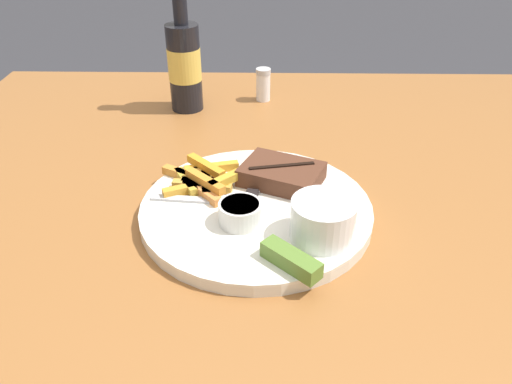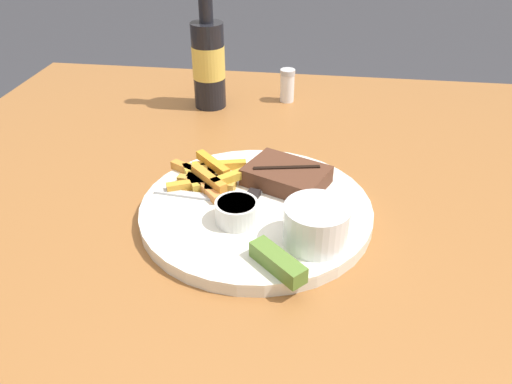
{
  "view_description": "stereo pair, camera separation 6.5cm",
  "coord_description": "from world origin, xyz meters",
  "px_view_note": "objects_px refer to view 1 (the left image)",
  "views": [
    {
      "loc": [
        0.01,
        -0.55,
        1.14
      ],
      "look_at": [
        0.0,
        0.0,
        0.79
      ],
      "focal_mm": 35.0,
      "sensor_mm": 36.0,
      "label": 1
    },
    {
      "loc": [
        0.07,
        -0.54,
        1.14
      ],
      "look_at": [
        0.0,
        0.0,
        0.79
      ],
      "focal_mm": 35.0,
      "sensor_mm": 36.0,
      "label": 2
    }
  ],
  "objects_px": {
    "dinner_plate": "(256,210)",
    "steak_portion": "(282,174)",
    "pickle_spear": "(291,260)",
    "knife_utensil": "(255,186)",
    "fork_utensil": "(196,200)",
    "salt_shaker": "(263,84)",
    "dipping_sauce_cup": "(240,212)",
    "beer_bottle": "(184,62)",
    "coleslaw_cup": "(323,218)"
  },
  "relations": [
    {
      "from": "dinner_plate",
      "to": "steak_portion",
      "type": "bearing_deg",
      "value": 58.99
    },
    {
      "from": "pickle_spear",
      "to": "knife_utensil",
      "type": "relative_size",
      "value": 0.42
    },
    {
      "from": "steak_portion",
      "to": "fork_utensil",
      "type": "bearing_deg",
      "value": -156.34
    },
    {
      "from": "salt_shaker",
      "to": "dipping_sauce_cup",
      "type": "bearing_deg",
      "value": -93.4
    },
    {
      "from": "dipping_sauce_cup",
      "to": "beer_bottle",
      "type": "bearing_deg",
      "value": 106.85
    },
    {
      "from": "dinner_plate",
      "to": "dipping_sauce_cup",
      "type": "distance_m",
      "value": 0.05
    },
    {
      "from": "dinner_plate",
      "to": "beer_bottle",
      "type": "distance_m",
      "value": 0.39
    },
    {
      "from": "coleslaw_cup",
      "to": "pickle_spear",
      "type": "distance_m",
      "value": 0.07
    },
    {
      "from": "dinner_plate",
      "to": "knife_utensil",
      "type": "relative_size",
      "value": 1.87
    },
    {
      "from": "coleslaw_cup",
      "to": "knife_utensil",
      "type": "distance_m",
      "value": 0.14
    },
    {
      "from": "knife_utensil",
      "to": "beer_bottle",
      "type": "relative_size",
      "value": 0.64
    },
    {
      "from": "pickle_spear",
      "to": "fork_utensil",
      "type": "height_order",
      "value": "pickle_spear"
    },
    {
      "from": "dinner_plate",
      "to": "dipping_sauce_cup",
      "type": "bearing_deg",
      "value": -115.61
    },
    {
      "from": "coleslaw_cup",
      "to": "beer_bottle",
      "type": "bearing_deg",
      "value": 117.33
    },
    {
      "from": "pickle_spear",
      "to": "beer_bottle",
      "type": "relative_size",
      "value": 0.27
    },
    {
      "from": "steak_portion",
      "to": "pickle_spear",
      "type": "height_order",
      "value": "steak_portion"
    },
    {
      "from": "beer_bottle",
      "to": "salt_shaker",
      "type": "height_order",
      "value": "beer_bottle"
    },
    {
      "from": "steak_portion",
      "to": "coleslaw_cup",
      "type": "xyz_separation_m",
      "value": [
        0.05,
        -0.13,
        0.02
      ]
    },
    {
      "from": "dinner_plate",
      "to": "salt_shaker",
      "type": "xyz_separation_m",
      "value": [
        0.01,
        0.4,
        0.02
      ]
    },
    {
      "from": "coleslaw_cup",
      "to": "knife_utensil",
      "type": "relative_size",
      "value": 0.47
    },
    {
      "from": "dipping_sauce_cup",
      "to": "knife_utensil",
      "type": "relative_size",
      "value": 0.33
    },
    {
      "from": "coleslaw_cup",
      "to": "dipping_sauce_cup",
      "type": "bearing_deg",
      "value": 164.37
    },
    {
      "from": "fork_utensil",
      "to": "knife_utensil",
      "type": "distance_m",
      "value": 0.09
    },
    {
      "from": "dinner_plate",
      "to": "fork_utensil",
      "type": "height_order",
      "value": "fork_utensil"
    },
    {
      "from": "coleslaw_cup",
      "to": "fork_utensil",
      "type": "height_order",
      "value": "coleslaw_cup"
    },
    {
      "from": "pickle_spear",
      "to": "knife_utensil",
      "type": "height_order",
      "value": "pickle_spear"
    },
    {
      "from": "beer_bottle",
      "to": "dipping_sauce_cup",
      "type": "bearing_deg",
      "value": -73.15
    },
    {
      "from": "knife_utensil",
      "to": "dipping_sauce_cup",
      "type": "bearing_deg",
      "value": -179.27
    },
    {
      "from": "dipping_sauce_cup",
      "to": "steak_portion",
      "type": "bearing_deg",
      "value": 61.11
    },
    {
      "from": "steak_portion",
      "to": "beer_bottle",
      "type": "distance_m",
      "value": 0.35
    },
    {
      "from": "pickle_spear",
      "to": "salt_shaker",
      "type": "distance_m",
      "value": 0.53
    },
    {
      "from": "coleslaw_cup",
      "to": "dipping_sauce_cup",
      "type": "distance_m",
      "value": 0.1
    },
    {
      "from": "coleslaw_cup",
      "to": "dipping_sauce_cup",
      "type": "height_order",
      "value": "coleslaw_cup"
    },
    {
      "from": "steak_portion",
      "to": "beer_bottle",
      "type": "height_order",
      "value": "beer_bottle"
    },
    {
      "from": "steak_portion",
      "to": "salt_shaker",
      "type": "xyz_separation_m",
      "value": [
        -0.03,
        0.34,
        0.0
      ]
    },
    {
      "from": "steak_portion",
      "to": "dinner_plate",
      "type": "bearing_deg",
      "value": -121.01
    },
    {
      "from": "knife_utensil",
      "to": "steak_portion",
      "type": "bearing_deg",
      "value": -52.07
    },
    {
      "from": "steak_portion",
      "to": "dipping_sauce_cup",
      "type": "bearing_deg",
      "value": -118.89
    },
    {
      "from": "beer_bottle",
      "to": "salt_shaker",
      "type": "bearing_deg",
      "value": 16.68
    },
    {
      "from": "salt_shaker",
      "to": "steak_portion",
      "type": "bearing_deg",
      "value": -85.37
    },
    {
      "from": "beer_bottle",
      "to": "salt_shaker",
      "type": "relative_size",
      "value": 3.98
    },
    {
      "from": "dinner_plate",
      "to": "beer_bottle",
      "type": "bearing_deg",
      "value": 111.29
    },
    {
      "from": "steak_portion",
      "to": "pickle_spear",
      "type": "xyz_separation_m",
      "value": [
        0.01,
        -0.18,
        -0.0
      ]
    },
    {
      "from": "dinner_plate",
      "to": "steak_portion",
      "type": "height_order",
      "value": "steak_portion"
    },
    {
      "from": "pickle_spear",
      "to": "salt_shaker",
      "type": "height_order",
      "value": "salt_shaker"
    },
    {
      "from": "dinner_plate",
      "to": "beer_bottle",
      "type": "xyz_separation_m",
      "value": [
        -0.14,
        0.36,
        0.08
      ]
    },
    {
      "from": "dinner_plate",
      "to": "steak_portion",
      "type": "relative_size",
      "value": 2.35
    },
    {
      "from": "dinner_plate",
      "to": "fork_utensil",
      "type": "relative_size",
      "value": 2.3
    },
    {
      "from": "coleslaw_cup",
      "to": "beer_bottle",
      "type": "xyz_separation_m",
      "value": [
        -0.22,
        0.43,
        0.05
      ]
    },
    {
      "from": "coleslaw_cup",
      "to": "salt_shaker",
      "type": "height_order",
      "value": "coleslaw_cup"
    }
  ]
}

